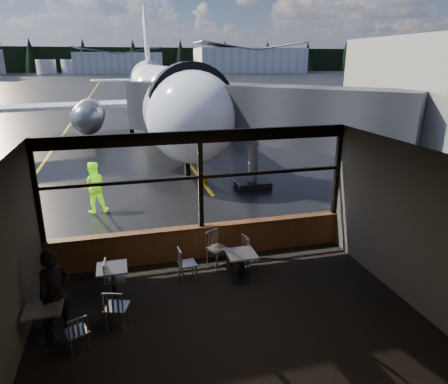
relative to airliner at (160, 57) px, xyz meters
name	(u,v)px	position (x,y,z in m)	size (l,w,h in m)	color
ground_plane	(122,79)	(-1.25, 99.72, -5.46)	(520.00, 520.00, 0.00)	black
carpet_floor	(231,321)	(-1.25, -23.28, -5.45)	(8.00, 6.00, 0.01)	black
ceiling	(232,157)	(-1.25, -23.28, -1.96)	(8.00, 6.00, 0.04)	#38332D
wall_left	(5,272)	(-5.25, -23.28, -3.71)	(0.04, 6.00, 3.50)	#4A433B
wall_right	(408,225)	(2.75, -23.28, -3.71)	(0.04, 6.00, 3.50)	#4A433B
wall_back	(297,347)	(-1.25, -26.28, -3.71)	(8.00, 0.04, 3.50)	#4A433B
window_sill	(202,242)	(-1.25, -20.28, -5.01)	(8.00, 0.28, 0.90)	#4D2C17
window_header	(200,137)	(-1.25, -20.28, -2.11)	(8.00, 0.18, 0.30)	black
mullion_left	(36,193)	(-5.20, -20.28, -3.26)	(0.12, 0.12, 2.60)	black
mullion_centre	(201,181)	(-1.25, -20.28, -3.26)	(0.12, 0.12, 2.60)	black
mullion_right	(337,171)	(2.70, -20.28, -3.26)	(0.12, 0.12, 2.60)	black
window_transom	(200,177)	(-1.25, -20.28, -3.16)	(8.00, 0.10, 0.08)	black
airliner	(160,57)	(0.00, 0.00, 0.00)	(29.79, 35.74, 10.92)	white
jet_bridge	(260,136)	(2.35, -14.78, -3.20)	(8.49, 10.37, 4.53)	#2A292C
cafe_table_near	(241,267)	(-0.59, -21.77, -5.08)	(0.69, 0.69, 0.76)	#A5A198
cafe_table_mid	(113,282)	(-3.60, -21.65, -5.09)	(0.67, 0.67, 0.74)	#99958C
cafe_table_left	(46,324)	(-4.84, -22.94, -5.08)	(0.69, 0.69, 0.76)	gray
chair_near_e	(239,254)	(-0.48, -21.22, -5.00)	(0.50, 0.50, 0.92)	#A9A498
chair_near_w	(187,264)	(-1.84, -21.38, -5.03)	(0.47, 0.47, 0.87)	beige
chair_near_n	(217,249)	(-0.97, -20.86, -4.98)	(0.52, 0.52, 0.96)	#A9A498
chair_mid_s	(117,307)	(-3.52, -22.84, -5.00)	(0.50, 0.50, 0.92)	#B1ACA0
chair_mid_w	(116,279)	(-3.54, -21.75, -4.98)	(0.52, 0.52, 0.95)	#B2AEA1
chair_left_s	(76,332)	(-4.25, -23.36, -5.06)	(0.43, 0.43, 0.80)	#B1AC9F
passenger	(55,293)	(-4.64, -22.68, -4.58)	(0.64, 0.42, 1.75)	black
ground_crew	(93,187)	(-4.24, -15.87, -4.54)	(0.89, 0.69, 1.83)	#BFF219
cone_nose	(204,176)	(0.34, -13.11, -5.23)	(0.33, 0.33, 0.45)	orange
hangar_mid	(118,62)	(-1.25, 164.72, -0.46)	(38.00, 15.00, 10.00)	silver
hangar_right	(250,60)	(58.75, 157.72, 0.54)	(50.00, 20.00, 12.00)	silver
fuel_tank_a	(46,67)	(-31.25, 161.72, -2.46)	(8.00, 8.00, 6.00)	silver
fuel_tank_b	(71,67)	(-21.25, 161.72, -2.46)	(8.00, 8.00, 6.00)	silver
fuel_tank_c	(95,67)	(-11.25, 161.72, -2.46)	(8.00, 8.00, 6.00)	silver
treeline	(118,60)	(-1.25, 189.72, 0.54)	(360.00, 3.00, 12.00)	black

